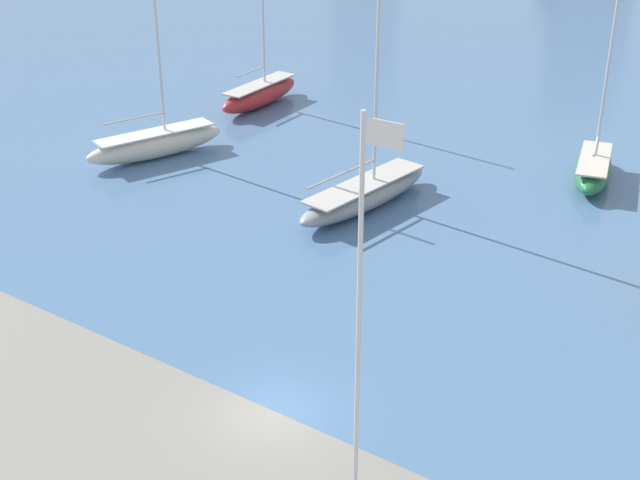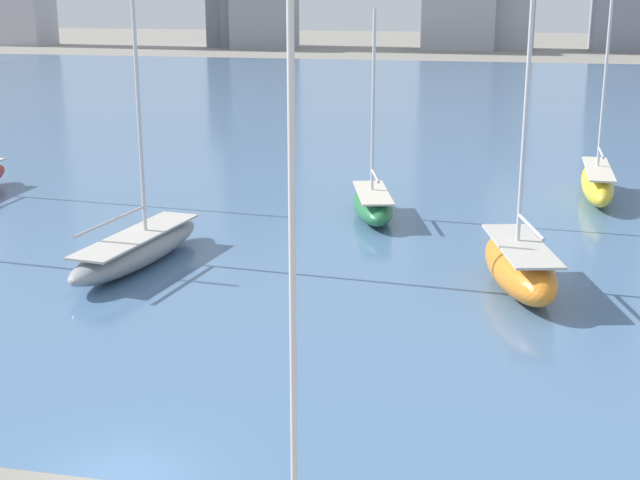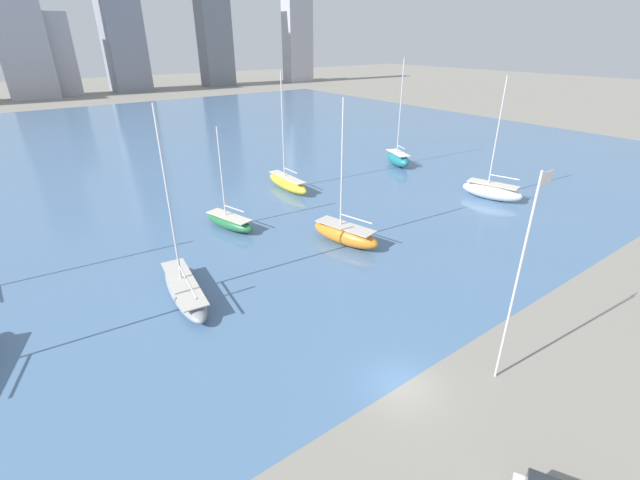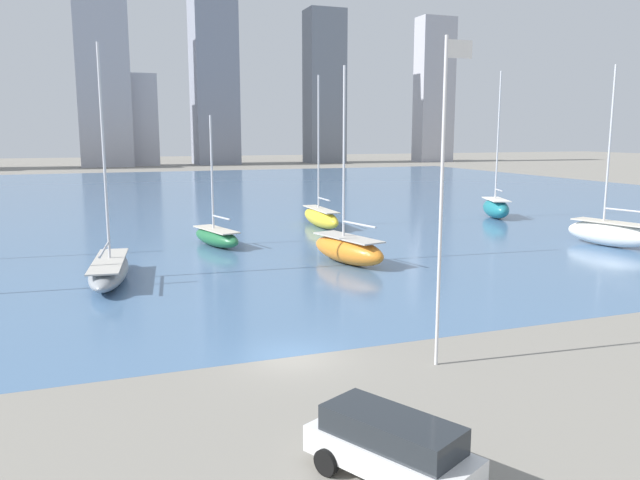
{
  "view_description": "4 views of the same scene",
  "coord_description": "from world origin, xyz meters",
  "px_view_note": "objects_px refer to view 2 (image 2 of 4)",
  "views": [
    {
      "loc": [
        16.5,
        -20.99,
        20.27
      ],
      "look_at": [
        -3.71,
        8.35,
        2.62
      ],
      "focal_mm": 50.0,
      "sensor_mm": 36.0,
      "label": 1
    },
    {
      "loc": [
        9.35,
        -18.71,
        12.18
      ],
      "look_at": [
        2.39,
        13.33,
        2.91
      ],
      "focal_mm": 50.0,
      "sensor_mm": 36.0,
      "label": 2
    },
    {
      "loc": [
        -15.85,
        -13.01,
        19.4
      ],
      "look_at": [
        4.77,
        14.83,
        2.91
      ],
      "focal_mm": 24.0,
      "sensor_mm": 36.0,
      "label": 3
    },
    {
      "loc": [
        -7.89,
        -24.78,
        9.62
      ],
      "look_at": [
        7.8,
        17.71,
        1.88
      ],
      "focal_mm": 35.0,
      "sensor_mm": 36.0,
      "label": 4
    }
  ],
  "objects_px": {
    "flag_pole": "(295,260)",
    "sailboat_orange": "(520,265)",
    "sailboat_green": "(373,203)",
    "sailboat_gray": "(137,247)",
    "sailboat_yellow": "(597,182)"
  },
  "relations": [
    {
      "from": "flag_pole",
      "to": "sailboat_orange",
      "type": "xyz_separation_m",
      "value": [
        4.53,
        20.5,
        -6.08
      ]
    },
    {
      "from": "sailboat_green",
      "to": "flag_pole",
      "type": "bearing_deg",
      "value": -98.89
    },
    {
      "from": "flag_pole",
      "to": "sailboat_orange",
      "type": "height_order",
      "value": "sailboat_orange"
    },
    {
      "from": "sailboat_gray",
      "to": "sailboat_orange",
      "type": "bearing_deg",
      "value": 7.18
    },
    {
      "from": "sailboat_gray",
      "to": "sailboat_yellow",
      "type": "distance_m",
      "value": 28.08
    },
    {
      "from": "flag_pole",
      "to": "sailboat_yellow",
      "type": "relative_size",
      "value": 0.86
    },
    {
      "from": "sailboat_orange",
      "to": "sailboat_green",
      "type": "xyz_separation_m",
      "value": [
        -7.86,
        10.65,
        -0.25
      ]
    },
    {
      "from": "sailboat_gray",
      "to": "sailboat_yellow",
      "type": "height_order",
      "value": "sailboat_yellow"
    },
    {
      "from": "sailboat_green",
      "to": "sailboat_gray",
      "type": "bearing_deg",
      "value": -145.6
    },
    {
      "from": "sailboat_orange",
      "to": "sailboat_gray",
      "type": "relative_size",
      "value": 0.94
    },
    {
      "from": "sailboat_orange",
      "to": "sailboat_green",
      "type": "height_order",
      "value": "sailboat_orange"
    },
    {
      "from": "sailboat_yellow",
      "to": "sailboat_green",
      "type": "relative_size",
      "value": 1.39
    },
    {
      "from": "sailboat_yellow",
      "to": "sailboat_green",
      "type": "distance_m",
      "value": 14.4
    },
    {
      "from": "sailboat_gray",
      "to": "sailboat_green",
      "type": "bearing_deg",
      "value": 56.53
    },
    {
      "from": "sailboat_gray",
      "to": "sailboat_green",
      "type": "height_order",
      "value": "sailboat_gray"
    }
  ]
}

